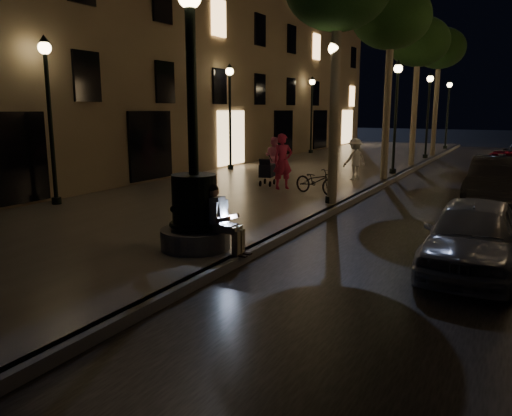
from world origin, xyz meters
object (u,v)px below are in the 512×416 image
Objects in this scene: car_third at (507,169)px; bicycle at (316,181)px; tree_second at (391,19)px; lamp_curb_d at (448,105)px; seated_man_laptop at (221,217)px; lamp_left_a at (49,100)px; tree_third at (418,43)px; car_front at (472,236)px; lamp_left_b at (230,103)px; lamp_left_c at (312,105)px; tree_far at (440,49)px; lamp_curb_b at (396,103)px; stroller at (267,170)px; pedestrian_pink at (274,157)px; pedestrian_white at (355,159)px; fountain_lamppost at (194,199)px; pedestrian_red at (283,161)px; lamp_curb_c at (429,104)px; car_second at (500,183)px; lamp_curb_a at (333,100)px.

car_third is 8.23m from bicycle.
tree_second is 1.54× the size of lamp_curb_d.
lamp_left_a is (-7.01, 2.00, 2.33)m from seated_man_laptop.
tree_third reaches higher than car_front.
lamp_left_c is (0.00, 10.00, 0.00)m from lamp_left_b.
tree_far is 1.56× the size of lamp_left_b.
stroller is at bearing -119.43° from lamp_curb_b.
car_front is at bearing -60.64° from lamp_left_c.
lamp_curb_b and lamp_left_a have the same top height.
pedestrian_white reaches higher than pedestrian_pink.
tree_second is 7.84m from lamp_left_b.
fountain_lamppost is 13.75m from lamp_left_b.
tree_third is 4.26× the size of bicycle.
stroller is 0.68× the size of pedestrian_white.
pedestrian_red is at bearing -71.75° from lamp_left_c.
lamp_curb_b is at bearing 20.26° from pedestrian_red.
pedestrian_pink is at bearing 72.83° from pedestrian_red.
lamp_curb_c is 1.00× the size of lamp_curb_d.
bicycle is at bearing 40.76° from lamp_left_a.
lamp_left_a is 1.00× the size of lamp_left_c.
tree_far is 1.56× the size of lamp_curb_b.
tree_second reaches higher than car_third.
stroller is 0.23× the size of car_third.
tree_second is 12.45m from car_front.
car_second is (4.36, -15.32, -5.66)m from tree_far.
pedestrian_red is at bearing 143.45° from lamp_curb_a.
tree_far reaches higher than pedestrian_red.
fountain_lamppost reaches higher than car_second.
lamp_curb_a is 6.58m from car_front.
car_second is at bearing 96.41° from pedestrian_white.
stroller is at bearing 58.32° from lamp_left_a.
lamp_left_a is (-7.10, -20.00, 0.00)m from lamp_curb_c.
lamp_left_c is at bearing 90.00° from lamp_left_b.
lamp_left_a is at bearing -125.75° from tree_second.
lamp_left_b is at bearing -90.00° from lamp_left_c.
pedestrian_pink is (-0.99, 2.54, 0.26)m from stroller.
lamp_left_c is (-7.10, -8.00, 0.00)m from lamp_curb_d.
pedestrian_pink is at bearing -160.71° from car_third.
seated_man_laptop is at bearing -90.17° from lamp_curb_d.
pedestrian_pink is at bearing -142.78° from lamp_curb_b.
lamp_left_c is at bearing -164.43° from tree_far.
stroller is 0.68× the size of pedestrian_pink.
tree_far reaches higher than bicycle.
lamp_curb_b is 1.00× the size of lamp_curb_c.
lamp_left_b is (-7.18, -12.00, -3.20)m from tree_far.
fountain_lamppost is 1.08× the size of lamp_curb_d.
car_second reaches higher than bicycle.
lamp_left_c is 12.57m from pedestrian_white.
tree_third reaches higher than car_third.
pedestrian_pink is at bearing 100.08° from stroller.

